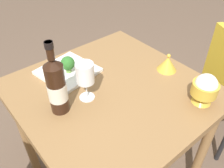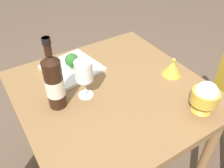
{
  "view_description": "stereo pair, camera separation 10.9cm",
  "coord_description": "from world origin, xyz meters",
  "px_view_note": "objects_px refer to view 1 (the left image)",
  "views": [
    {
      "loc": [
        0.54,
        0.65,
        1.46
      ],
      "look_at": [
        0.0,
        0.0,
        0.77
      ],
      "focal_mm": 38.51,
      "sensor_mm": 36.0,
      "label": 1
    },
    {
      "loc": [
        0.45,
        0.71,
        1.46
      ],
      "look_at": [
        0.0,
        0.0,
        0.77
      ],
      "focal_mm": 38.51,
      "sensor_mm": 36.0,
      "label": 2
    }
  ],
  "objects_px": {
    "broccoli_floret": "(68,64)",
    "wine_glass": "(85,74)",
    "wine_bottle": "(57,86)",
    "rice_bowl": "(205,89)",
    "serving_plate": "(68,71)",
    "carrot_garnish_left": "(82,63)",
    "rice_bowl_lid": "(167,63)"
  },
  "relations": [
    {
      "from": "rice_bowl_lid",
      "to": "broccoli_floret",
      "type": "xyz_separation_m",
      "value": [
        0.4,
        -0.28,
        0.03
      ]
    },
    {
      "from": "wine_bottle",
      "to": "wine_glass",
      "type": "bearing_deg",
      "value": 175.49
    },
    {
      "from": "wine_bottle",
      "to": "rice_bowl",
      "type": "height_order",
      "value": "wine_bottle"
    },
    {
      "from": "carrot_garnish_left",
      "to": "broccoli_floret",
      "type": "bearing_deg",
      "value": -17.64
    },
    {
      "from": "rice_bowl",
      "to": "wine_glass",
      "type": "bearing_deg",
      "value": -42.81
    },
    {
      "from": "wine_glass",
      "to": "carrot_garnish_left",
      "type": "height_order",
      "value": "wine_glass"
    },
    {
      "from": "rice_bowl",
      "to": "rice_bowl_lid",
      "type": "height_order",
      "value": "rice_bowl"
    },
    {
      "from": "rice_bowl",
      "to": "broccoli_floret",
      "type": "height_order",
      "value": "rice_bowl"
    },
    {
      "from": "wine_bottle",
      "to": "wine_glass",
      "type": "height_order",
      "value": "wine_bottle"
    },
    {
      "from": "serving_plate",
      "to": "wine_bottle",
      "type": "bearing_deg",
      "value": 51.81
    },
    {
      "from": "rice_bowl_lid",
      "to": "serving_plate",
      "type": "height_order",
      "value": "rice_bowl_lid"
    },
    {
      "from": "rice_bowl",
      "to": "serving_plate",
      "type": "bearing_deg",
      "value": -58.98
    },
    {
      "from": "rice_bowl",
      "to": "wine_bottle",
      "type": "bearing_deg",
      "value": -35.27
    },
    {
      "from": "wine_bottle",
      "to": "wine_glass",
      "type": "xyz_separation_m",
      "value": [
        -0.13,
        0.01,
        0.0
      ]
    },
    {
      "from": "rice_bowl",
      "to": "broccoli_floret",
      "type": "xyz_separation_m",
      "value": [
        0.34,
        -0.53,
        -0.01
      ]
    },
    {
      "from": "wine_bottle",
      "to": "carrot_garnish_left",
      "type": "bearing_deg",
      "value": -144.01
    },
    {
      "from": "broccoli_floret",
      "to": "wine_glass",
      "type": "bearing_deg",
      "value": 81.53
    },
    {
      "from": "wine_bottle",
      "to": "rice_bowl",
      "type": "bearing_deg",
      "value": 144.73
    },
    {
      "from": "wine_bottle",
      "to": "rice_bowl",
      "type": "relative_size",
      "value": 2.26
    },
    {
      "from": "rice_bowl",
      "to": "serving_plate",
      "type": "distance_m",
      "value": 0.65
    },
    {
      "from": "broccoli_floret",
      "to": "wine_bottle",
      "type": "bearing_deg",
      "value": 49.9
    },
    {
      "from": "rice_bowl_lid",
      "to": "broccoli_floret",
      "type": "relative_size",
      "value": 1.17
    },
    {
      "from": "wine_glass",
      "to": "rice_bowl",
      "type": "height_order",
      "value": "wine_glass"
    },
    {
      "from": "wine_bottle",
      "to": "broccoli_floret",
      "type": "bearing_deg",
      "value": -130.1
    },
    {
      "from": "wine_glass",
      "to": "rice_bowl_lid",
      "type": "height_order",
      "value": "wine_glass"
    },
    {
      "from": "serving_plate",
      "to": "wine_glass",
      "type": "bearing_deg",
      "value": 81.2
    },
    {
      "from": "rice_bowl",
      "to": "carrot_garnish_left",
      "type": "distance_m",
      "value": 0.58
    },
    {
      "from": "rice_bowl",
      "to": "serving_plate",
      "type": "relative_size",
      "value": 0.49
    },
    {
      "from": "wine_bottle",
      "to": "serving_plate",
      "type": "relative_size",
      "value": 1.11
    },
    {
      "from": "rice_bowl",
      "to": "rice_bowl_lid",
      "type": "relative_size",
      "value": 1.42
    },
    {
      "from": "rice_bowl_lid",
      "to": "serving_plate",
      "type": "bearing_deg",
      "value": -36.81
    },
    {
      "from": "wine_glass",
      "to": "broccoli_floret",
      "type": "bearing_deg",
      "value": -98.47
    }
  ]
}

